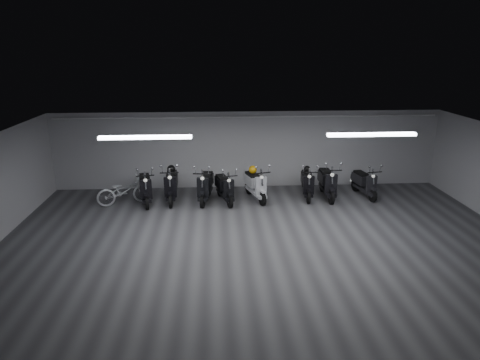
{
  "coord_description": "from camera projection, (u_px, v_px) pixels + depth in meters",
  "views": [
    {
      "loc": [
        -1.2,
        -9.76,
        4.97
      ],
      "look_at": [
        -0.45,
        2.5,
        1.05
      ],
      "focal_mm": 31.2,
      "sensor_mm": 36.0,
      "label": 1
    }
  ],
  "objects": [
    {
      "name": "scooter_6",
      "position": [
        255.0,
        180.0,
        14.07
      ],
      "size": [
        1.11,
        1.94,
        1.37
      ],
      "primitive_type": null,
      "rotation": [
        0.0,
        0.0,
        0.29
      ],
      "color": "silver",
      "rests_on": "floor"
    },
    {
      "name": "scooter_7",
      "position": [
        307.0,
        179.0,
        14.26
      ],
      "size": [
        0.79,
        1.85,
        1.33
      ],
      "primitive_type": null,
      "rotation": [
        0.0,
        0.0,
        -0.11
      ],
      "color": "black",
      "rests_on": "floor"
    },
    {
      "name": "scooter_8",
      "position": [
        328.0,
        178.0,
        14.22
      ],
      "size": [
        0.69,
        1.95,
        1.45
      ],
      "primitive_type": null,
      "rotation": [
        0.0,
        0.0,
        -0.02
      ],
      "color": "black",
      "rests_on": "floor"
    },
    {
      "name": "fluor_strip_left",
      "position": [
        145.0,
        137.0,
        10.8
      ],
      "size": [
        2.4,
        0.18,
        0.08
      ],
      "primitive_type": "cube",
      "color": "white",
      "rests_on": "ceiling"
    },
    {
      "name": "floor",
      "position": [
        263.0,
        247.0,
        10.86
      ],
      "size": [
        14.0,
        10.0,
        0.01
      ],
      "primitive_type": "cube",
      "color": "#3D3D40",
      "rests_on": "ground"
    },
    {
      "name": "ceiling",
      "position": [
        265.0,
        142.0,
        10.01
      ],
      "size": [
        14.0,
        10.0,
        0.01
      ],
      "primitive_type": "cube",
      "color": "slate",
      "rests_on": "ground"
    },
    {
      "name": "bicycle",
      "position": [
        124.0,
        188.0,
        13.69
      ],
      "size": [
        1.84,
        1.17,
        1.13
      ],
      "primitive_type": "imported",
      "rotation": [
        0.0,
        0.0,
        1.92
      ],
      "color": "silver",
      "rests_on": "floor"
    },
    {
      "name": "helmet_0",
      "position": [
        171.0,
        169.0,
        14.08
      ],
      "size": [
        0.28,
        0.28,
        0.28
      ],
      "primitive_type": "sphere",
      "color": "black",
      "rests_on": "scooter_1"
    },
    {
      "name": "conduit",
      "position": [
        248.0,
        117.0,
        14.74
      ],
      "size": [
        13.6,
        0.05,
        0.05
      ],
      "primitive_type": "cylinder",
      "rotation": [
        0.0,
        1.57,
        0.0
      ],
      "color": "white",
      "rests_on": "back_wall"
    },
    {
      "name": "scooter_9",
      "position": [
        365.0,
        179.0,
        14.37
      ],
      "size": [
        0.88,
        1.81,
        1.29
      ],
      "primitive_type": null,
      "rotation": [
        0.0,
        0.0,
        0.18
      ],
      "color": "black",
      "rests_on": "floor"
    },
    {
      "name": "scooter_1",
      "position": [
        171.0,
        180.0,
        13.92
      ],
      "size": [
        0.72,
        1.98,
        1.46
      ],
      "primitive_type": null,
      "rotation": [
        0.0,
        0.0,
        0.03
      ],
      "color": "black",
      "rests_on": "floor"
    },
    {
      "name": "back_wall",
      "position": [
        248.0,
        150.0,
        15.19
      ],
      "size": [
        14.0,
        0.01,
        2.8
      ],
      "primitive_type": "cube",
      "color": "#ADADB0",
      "rests_on": "ground"
    },
    {
      "name": "front_wall",
      "position": [
        306.0,
        322.0,
        5.67
      ],
      "size": [
        14.0,
        0.01,
        2.8
      ],
      "primitive_type": "cube",
      "color": "#ADADB0",
      "rests_on": "ground"
    },
    {
      "name": "helmet_1",
      "position": [
        253.0,
        170.0,
        14.21
      ],
      "size": [
        0.28,
        0.28,
        0.28
      ],
      "primitive_type": "sphere",
      "color": "#F6AA0E",
      "rests_on": "scooter_6"
    },
    {
      "name": "scooter_5",
      "position": [
        224.0,
        183.0,
        13.86
      ],
      "size": [
        1.03,
        1.86,
        1.32
      ],
      "primitive_type": null,
      "rotation": [
        0.0,
        0.0,
        0.26
      ],
      "color": "black",
      "rests_on": "floor"
    },
    {
      "name": "scooter_3",
      "position": [
        205.0,
        181.0,
        13.91
      ],
      "size": [
        0.91,
        1.97,
        1.42
      ],
      "primitive_type": null,
      "rotation": [
        0.0,
        0.0,
        -0.15
      ],
      "color": "black",
      "rests_on": "floor"
    },
    {
      "name": "fluor_strip_right",
      "position": [
        372.0,
        135.0,
        11.15
      ],
      "size": [
        2.4,
        0.18,
        0.08
      ],
      "primitive_type": "cube",
      "color": "white",
      "rests_on": "ceiling"
    },
    {
      "name": "scooter_0",
      "position": [
        145.0,
        183.0,
        13.74
      ],
      "size": [
        0.98,
        1.96,
        1.4
      ],
      "primitive_type": null,
      "rotation": [
        0.0,
        0.0,
        0.2
      ],
      "color": "black",
      "rests_on": "floor"
    },
    {
      "name": "helmet_2",
      "position": [
        307.0,
        169.0,
        14.42
      ],
      "size": [
        0.24,
        0.24,
        0.24
      ],
      "primitive_type": "sphere",
      "color": "black",
      "rests_on": "scooter_7"
    }
  ]
}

